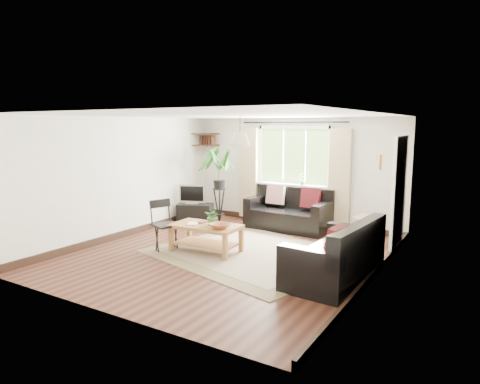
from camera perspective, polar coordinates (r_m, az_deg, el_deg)
The scene contains 24 objects.
floor at distance 7.56m, azimuth -1.59°, elevation -8.29°, with size 5.50×5.50×0.00m, color black.
ceiling at distance 7.22m, azimuth -1.67°, elevation 10.22°, with size 5.50×5.50×0.00m, color white.
wall_back at distance 9.70m, azimuth 7.21°, elevation 2.70°, with size 5.00×0.02×2.40m, color white.
wall_front at distance 5.23m, azimuth -18.18°, elevation -2.91°, with size 5.00×0.02×2.40m, color white.
wall_left at distance 8.89m, azimuth -15.31°, elevation 1.90°, with size 0.02×5.50×2.40m, color white.
wall_right at distance 6.32m, azimuth 17.82°, elevation -0.93°, with size 0.02×5.50×2.40m, color white.
rug at distance 7.57m, azimuth 1.74°, elevation -8.18°, with size 3.20×2.75×0.02m, color #C3B697.
window at distance 9.64m, azimuth 7.15°, elevation 4.75°, with size 2.50×0.16×2.16m, color white, non-canonical shape.
door at distance 8.00m, azimuth 20.39°, elevation -0.54°, with size 0.06×0.96×2.06m, color silver.
corner_shelf at distance 10.56m, azimuth -4.59°, elevation 6.99°, with size 0.50×0.50×0.34m, color black, non-canonical shape.
pendant_lamp at distance 7.56m, azimuth 0.00°, elevation 7.51°, with size 0.36×0.36×0.54m, color beige, non-canonical shape.
wall_sconce at distance 6.56m, azimuth 18.06°, elevation 4.16°, with size 0.12×0.12×0.28m, color beige, non-canonical shape.
sofa_back at distance 9.31m, azimuth 6.52°, elevation -2.39°, with size 1.79×0.90×0.84m, color black, non-canonical shape.
sofa_right at distance 6.39m, azimuth 12.50°, elevation -7.77°, with size 0.90×1.79×0.84m, color black, non-canonical shape.
coffee_table at distance 7.65m, azimuth -4.56°, elevation -6.18°, with size 1.21×0.66×0.50m, color brown, non-canonical shape.
table_plant at distance 7.54m, azimuth -3.66°, elevation -3.27°, with size 0.27×0.23×0.30m, color #356A2A.
bowl at distance 7.30m, azimuth -2.73°, elevation -4.53°, with size 0.34×0.34×0.08m, color brown.
book_a at distance 7.66m, azimuth -6.98°, elevation -4.19°, with size 0.17×0.24×0.02m, color silver.
book_b at distance 7.82m, azimuth -5.55°, elevation -3.89°, with size 0.16×0.21×0.02m, color #5C2C24.
tv_stand at distance 10.04m, azimuth -5.97°, elevation -2.77°, with size 0.79×0.45×0.43m, color black.
tv at distance 10.02m, azimuth -6.40°, elevation -0.22°, with size 0.61×0.20×0.47m, color #A5A5AA, non-canonical shape.
palm_stand at distance 9.82m, azimuth -2.79°, elevation 0.89°, with size 0.68×0.68×1.74m, color black, non-canonical shape.
folding_chair at distance 7.80m, azimuth -9.81°, elevation -4.46°, with size 0.47×0.47×0.90m, color black, non-canonical shape.
sill_plant at distance 9.51m, azimuth 8.28°, elevation 1.73°, with size 0.14×0.10×0.27m, color #2D6023.
Camera 1 is at (3.91, -6.07, 2.22)m, focal length 32.00 mm.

